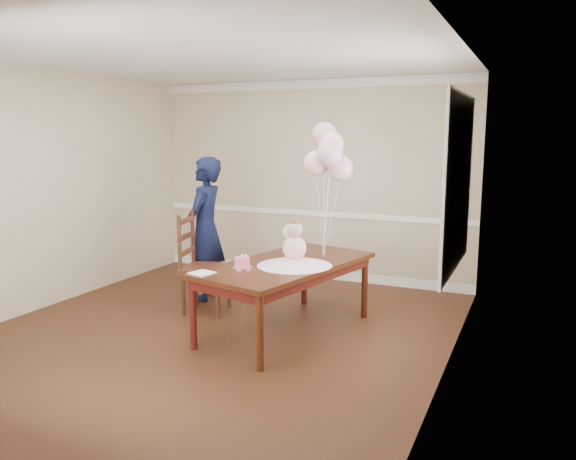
{
  "coord_description": "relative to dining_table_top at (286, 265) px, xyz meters",
  "views": [
    {
      "loc": [
        2.87,
        -4.62,
        1.97
      ],
      "look_at": [
        0.67,
        0.31,
        1.05
      ],
      "focal_mm": 35.0,
      "sensor_mm": 36.0,
      "label": 1
    }
  ],
  "objects": [
    {
      "name": "floor",
      "position": [
        -0.64,
        -0.32,
        -0.7
      ],
      "size": [
        4.5,
        5.0,
        0.0
      ],
      "primitive_type": "cube",
      "color": "black",
      "rests_on": "ground"
    },
    {
      "name": "ceiling",
      "position": [
        -0.64,
        -0.32,
        2.0
      ],
      "size": [
        4.5,
        5.0,
        0.02
      ],
      "primitive_type": "cube",
      "color": "white",
      "rests_on": "wall_back"
    },
    {
      "name": "wall_back",
      "position": [
        -0.64,
        2.18,
        0.65
      ],
      "size": [
        4.5,
        0.02,
        2.7
      ],
      "primitive_type": "cube",
      "color": "tan",
      "rests_on": "floor"
    },
    {
      "name": "wall_left",
      "position": [
        -2.89,
        -0.32,
        0.65
      ],
      "size": [
        0.02,
        5.0,
        2.7
      ],
      "primitive_type": "cube",
      "color": "tan",
      "rests_on": "floor"
    },
    {
      "name": "wall_right",
      "position": [
        1.61,
        -0.32,
        0.65
      ],
      "size": [
        0.02,
        5.0,
        2.7
      ],
      "primitive_type": "cube",
      "color": "tan",
      "rests_on": "floor"
    },
    {
      "name": "chair_rail_trim",
      "position": [
        -0.64,
        2.17,
        0.2
      ],
      "size": [
        4.5,
        0.02,
        0.07
      ],
      "primitive_type": "cube",
      "color": "white",
      "rests_on": "wall_back"
    },
    {
      "name": "crown_molding",
      "position": [
        -0.64,
        2.17,
        1.93
      ],
      "size": [
        4.5,
        0.02,
        0.12
      ],
      "primitive_type": "cube",
      "color": "silver",
      "rests_on": "wall_back"
    },
    {
      "name": "baseboard_trim",
      "position": [
        -0.64,
        2.17,
        -0.64
      ],
      "size": [
        4.5,
        0.02,
        0.12
      ],
      "primitive_type": "cube",
      "color": "white",
      "rests_on": "floor"
    },
    {
      "name": "window_frame",
      "position": [
        1.59,
        0.18,
        0.85
      ],
      "size": [
        0.02,
        1.66,
        1.56
      ],
      "primitive_type": "cube",
      "color": "white",
      "rests_on": "wall_right"
    },
    {
      "name": "window_blinds",
      "position": [
        1.57,
        0.18,
        0.85
      ],
      "size": [
        0.01,
        1.5,
        1.4
      ],
      "primitive_type": "cube",
      "color": "white",
      "rests_on": "wall_right"
    },
    {
      "name": "dining_table_top",
      "position": [
        0.0,
        0.0,
        0.0
      ],
      "size": [
        1.37,
        2.08,
        0.05
      ],
      "primitive_type": "cube",
      "rotation": [
        0.0,
        0.0,
        -0.23
      ],
      "color": "black",
      "rests_on": "table_leg_fl"
    },
    {
      "name": "table_apron",
      "position": [
        0.0,
        0.0,
        -0.07
      ],
      "size": [
        1.25,
        1.97,
        0.1
      ],
      "primitive_type": "cube",
      "rotation": [
        0.0,
        0.0,
        -0.23
      ],
      "color": "black",
      "rests_on": "table_leg_fl"
    },
    {
      "name": "table_leg_fl",
      "position": [
        -0.59,
        -0.77,
        -0.36
      ],
      "size": [
        0.08,
        0.08,
        0.67
      ],
      "primitive_type": "cylinder",
      "rotation": [
        0.0,
        0.0,
        -0.23
      ],
      "color": "black",
      "rests_on": "floor"
    },
    {
      "name": "table_leg_fr",
      "position": [
        0.19,
        -0.95,
        -0.36
      ],
      "size": [
        0.08,
        0.08,
        0.67
      ],
      "primitive_type": "cylinder",
      "rotation": [
        0.0,
        0.0,
        -0.23
      ],
      "color": "black",
      "rests_on": "floor"
    },
    {
      "name": "table_leg_bl",
      "position": [
        -0.19,
        0.95,
        -0.36
      ],
      "size": [
        0.08,
        0.08,
        0.67
      ],
      "primitive_type": "cylinder",
      "rotation": [
        0.0,
        0.0,
        -0.23
      ],
      "color": "black",
      "rests_on": "floor"
    },
    {
      "name": "table_leg_br",
      "position": [
        0.59,
        0.77,
        -0.36
      ],
      "size": [
        0.08,
        0.08,
        0.67
      ],
      "primitive_type": "cylinder",
      "rotation": [
        0.0,
        0.0,
        -0.23
      ],
      "color": "black",
      "rests_on": "floor"
    },
    {
      "name": "baby_skirt",
      "position": [
        0.13,
        -0.08,
        0.07
      ],
      "size": [
        0.87,
        0.87,
        0.1
      ],
      "primitive_type": "cone",
      "rotation": [
        0.0,
        0.0,
        -0.23
      ],
      "color": "#FFBBD5",
      "rests_on": "dining_table_top"
    },
    {
      "name": "baby_torso",
      "position": [
        0.13,
        -0.08,
        0.2
      ],
      "size": [
        0.23,
        0.23,
        0.23
      ],
      "primitive_type": "sphere",
      "color": "pink",
      "rests_on": "baby_skirt"
    },
    {
      "name": "baby_head",
      "position": [
        0.13,
        -0.08,
        0.38
      ],
      "size": [
        0.16,
        0.16,
        0.16
      ],
      "primitive_type": "sphere",
      "color": "#D3A291",
      "rests_on": "baby_torso"
    },
    {
      "name": "baby_hair",
      "position": [
        0.13,
        -0.08,
        0.44
      ],
      "size": [
        0.12,
        0.12,
        0.12
      ],
      "primitive_type": "sphere",
      "color": "brown",
      "rests_on": "baby_head"
    },
    {
      "name": "cake_platter",
      "position": [
        -0.28,
        -0.38,
        0.03
      ],
      "size": [
        0.25,
        0.25,
        0.01
      ],
      "primitive_type": "cylinder",
      "rotation": [
        0.0,
        0.0,
        -0.23
      ],
      "color": "silver",
      "rests_on": "dining_table_top"
    },
    {
      "name": "birthday_cake",
      "position": [
        -0.28,
        -0.38,
        0.08
      ],
      "size": [
        0.17,
        0.17,
        0.1
      ],
      "primitive_type": "cylinder",
      "rotation": [
        0.0,
        0.0,
        -0.23
      ],
      "color": "#DF4681",
      "rests_on": "cake_platter"
    },
    {
      "name": "cake_flower_a",
      "position": [
        -0.28,
        -0.38,
        0.14
      ],
      "size": [
        0.03,
        0.03,
        0.03
      ],
      "primitive_type": "sphere",
      "color": "silver",
      "rests_on": "birthday_cake"
    },
    {
      "name": "cake_flower_b",
      "position": [
        -0.25,
        -0.36,
        0.14
      ],
      "size": [
        0.03,
        0.03,
        0.03
      ],
      "primitive_type": "sphere",
      "color": "silver",
      "rests_on": "birthday_cake"
    },
    {
      "name": "rose_vase_near",
      "position": [
        -0.08,
        0.31,
        0.1
      ],
      "size": [
        0.12,
        0.12,
        0.15
      ],
      "primitive_type": "cylinder",
      "rotation": [
        0.0,
        0.0,
        -0.23
      ],
      "color": "white",
      "rests_on": "dining_table_top"
    },
    {
      "name": "roses_near",
      "position": [
        -0.08,
        0.31,
        0.27
      ],
      "size": [
        0.18,
        0.18,
        0.18
      ],
      "primitive_type": "sphere",
      "color": "white",
      "rests_on": "rose_vase_near"
    },
    {
      "name": "napkin",
      "position": [
        -0.51,
        -0.72,
        0.03
      ],
      "size": [
        0.23,
        0.23,
        0.01
      ],
      "primitive_type": "cube",
      "rotation": [
        0.0,
        0.0,
        -0.23
      ],
      "color": "white",
      "rests_on": "dining_table_top"
    },
    {
      "name": "balloon_weight",
      "position": [
        0.21,
        0.49,
        0.03
      ],
      "size": [
        0.05,
        0.05,
        0.02
      ],
      "primitive_type": "cylinder",
      "rotation": [
        0.0,
        0.0,
        -0.23
      ],
      "color": "white",
      "rests_on": "dining_table_top"
    },
    {
      "name": "balloon_a",
      "position": [
        0.12,
        0.51,
        0.98
      ],
      "size": [
        0.27,
        0.27,
        0.27
      ],
      "primitive_type": "sphere",
      "color": "#FFB4D2",
      "rests_on": "balloon_ribbon_a"
    },
    {
      "name": "balloon_b",
      "position": [
        0.29,
        0.42,
        1.08
      ],
      "size": [
        0.27,
        0.27,
        0.27
      ],
      "primitive_type": "sphere",
      "color": "#E6A3C0",
      "rests_on": "balloon_ribbon_b"
    },
    {
      "name": "balloon_c",
      "position": [
        0.25,
        0.58,
        1.17
      ],
      "size": [
        0.27,
        0.27,
        0.27
      ],
      "primitive_type": "sphere",
      "color": "#FFB4D9",
      "rests_on": "balloon_ribbon_c"
    },
    {
      "name": "balloon_d",
      "position": [
        0.16,
        0.62,
        1.27
      ],
      "size": [
        0.27,
        0.27,
        0.27
      ],
      "primitive_type": "sphere",
      "color": "#DC9CAA",
      "rests_on": "balloon_ribbon_d"
    },
    {
      "name": "balloon_e",
      "position": [
        0.37,
        0.53,
        0.93
      ],
      "size": [
        0.27,
        0.27,
        0.27
      ],
      "primitive_type": "sphere",
      "color": "#E5A2BB",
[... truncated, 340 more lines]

